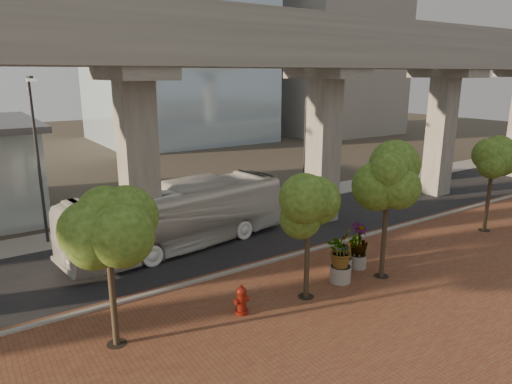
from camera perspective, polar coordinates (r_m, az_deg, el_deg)
ground at (r=25.32m, az=0.81°, el=-6.94°), size 160.00×160.00×0.00m
brick_plaza at (r=19.84m, az=14.35°, el=-13.73°), size 70.00×13.00×0.06m
asphalt_road at (r=26.88m, az=-1.60°, el=-5.60°), size 90.00×8.00×0.04m
curb_strip at (r=23.79m, az=3.56°, el=-8.23°), size 70.00×0.25×0.16m
far_sidewalk at (r=31.44m, az=-6.93°, el=-2.66°), size 90.00×3.00×0.06m
transit_viaduct at (r=25.31m, az=-1.72°, el=10.03°), size 72.00×5.60×12.40m
midrise_block at (r=75.59m, az=9.63°, el=16.44°), size 18.00×16.00×24.00m
transit_bus at (r=25.07m, az=-9.48°, el=-3.05°), size 13.08×4.65×3.57m
parked_car at (r=45.79m, az=21.63°, el=2.72°), size 4.45×2.99×1.39m
fire_hydrant at (r=18.50m, az=-1.83°, el=-13.32°), size 0.60×0.54×1.20m
planter_front at (r=21.07m, az=10.62°, el=-7.42°), size 2.14×2.14×2.35m
planter_right at (r=22.75m, az=12.70°, el=-6.00°), size 2.12×2.12×2.27m
planter_left at (r=22.10m, az=10.82°, el=-6.62°), size 2.00×2.00×2.20m
street_tree_far_west at (r=15.84m, az=-18.14°, el=-4.58°), size 3.32×3.32×5.76m
street_tree_near_west at (r=18.62m, az=6.57°, el=-2.12°), size 3.10×3.10×5.34m
street_tree_near_east at (r=21.16m, az=16.16°, el=0.93°), size 3.46×3.46×6.05m
street_tree_far_east at (r=30.07m, az=27.55°, el=3.66°), size 3.23×3.23×5.89m
streetlamp_west at (r=27.21m, az=-25.68°, el=4.78°), size 0.45×1.32×9.14m
streetlamp_east at (r=33.32m, az=6.24°, el=6.13°), size 0.38×1.10×7.61m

